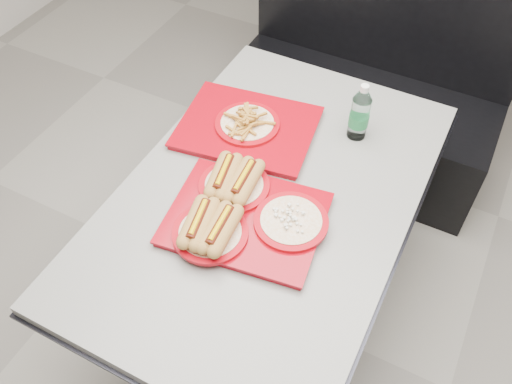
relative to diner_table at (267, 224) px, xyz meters
The scene contains 6 objects.
ground 0.58m from the diner_table, ahead, with size 6.00×6.00×0.00m, color gray.
diner_table is the anchor object (origin of this frame).
booth_bench 1.11m from the diner_table, 90.00° to the left, with size 1.30×0.57×1.35m.
tray_near 0.25m from the diner_table, 101.94° to the right, with size 0.52×0.44×0.10m.
tray_far 0.36m from the diner_table, 130.49° to the left, with size 0.53×0.44×0.09m.
water_bottle 0.50m from the diner_table, 67.76° to the left, with size 0.07×0.07×0.22m.
Camera 1 is at (0.49, -1.04, 2.09)m, focal length 38.00 mm.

